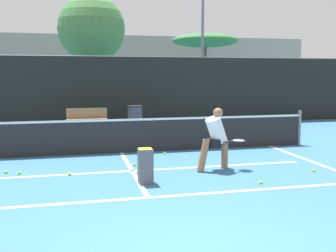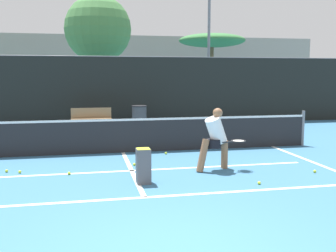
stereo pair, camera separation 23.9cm
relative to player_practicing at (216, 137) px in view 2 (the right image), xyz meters
name	(u,v)px [view 2 (the right image)]	position (x,y,z in m)	size (l,w,h in m)	color
court_baseline_near	(144,197)	(-1.88, -1.71, -0.75)	(11.00, 0.10, 0.01)	white
court_service_line	(132,171)	(-1.88, 0.28, -0.75)	(8.25, 0.10, 0.01)	white
court_center_mark	(131,170)	(-1.88, 0.35, -0.75)	(0.10, 4.12, 0.01)	white
court_sideline_right	(310,161)	(2.63, 0.35, -0.75)	(0.10, 5.12, 0.01)	white
net	(123,134)	(-1.88, 2.42, -0.24)	(11.09, 0.09, 1.07)	slate
fence_back	(109,91)	(-1.88, 8.38, 0.71)	(24.00, 0.06, 2.93)	black
player_practicing	(216,137)	(0.00, 0.00, 0.00)	(1.25, 0.52, 1.42)	#8C6042
tennis_ball_scattered_0	(69,173)	(-3.26, 0.21, -0.72)	(0.07, 0.07, 0.07)	#D1E033
tennis_ball_scattered_1	(7,171)	(-4.63, 0.70, -0.72)	(0.07, 0.07, 0.07)	#D1E033
tennis_ball_scattered_2	(20,172)	(-4.33, 0.56, -0.72)	(0.07, 0.07, 0.07)	#D1E033
tennis_ball_scattered_3	(315,171)	(2.07, -0.73, -0.72)	(0.07, 0.07, 0.07)	#D1E033
tennis_ball_scattered_4	(134,164)	(-1.77, 0.77, -0.72)	(0.07, 0.07, 0.07)	#D1E033
tennis_ball_scattered_5	(224,151)	(0.89, 1.84, -0.72)	(0.07, 0.07, 0.07)	#D1E033
tennis_ball_scattered_6	(259,183)	(0.46, -1.35, -0.72)	(0.07, 0.07, 0.07)	#D1E033
tennis_ball_scattered_7	(166,153)	(-0.76, 1.93, -0.72)	(0.07, 0.07, 0.07)	#D1E033
ball_hopper	(143,165)	(-1.77, -0.79, -0.38)	(0.28, 0.28, 0.71)	#4C4C51
courtside_bench	(91,118)	(-2.68, 7.15, -0.29)	(1.56, 0.39, 0.86)	olive
trash_bin	(139,117)	(-0.78, 7.19, -0.29)	(0.61, 0.61, 0.93)	#3F3F42
parked_car	(64,106)	(-4.01, 12.46, -0.19)	(1.63, 4.28, 1.34)	#B7B7BC
floodlight_mast	(209,6)	(4.16, 13.73, 5.31)	(1.10, 0.24, 9.73)	slate
tree_mid	(98,29)	(-2.11, 14.34, 3.90)	(3.71, 3.71, 6.53)	brown
tree_east	(212,41)	(5.60, 17.57, 3.65)	(4.51, 4.51, 4.90)	brown
building_far	(98,69)	(-1.88, 23.94, 1.84)	(36.00, 2.40, 5.19)	gray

